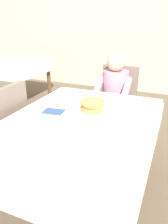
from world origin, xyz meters
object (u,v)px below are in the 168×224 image
at_px(dining_table_main, 79,131).
at_px(fork_left_of_plate, 70,109).
at_px(knife_right_of_plate, 113,116).
at_px(cup_coffee, 129,110).
at_px(chair_diner, 117,99).
at_px(syrup_pitcher, 70,100).
at_px(diner_person, 114,92).
at_px(chair_left_side, 3,127).
at_px(background_table_far, 17,68).
at_px(plate_breakfast, 92,111).
at_px(breakfast_stack, 92,105).
at_px(spoon_near_edge, 80,130).

distance_m(dining_table_main, fork_left_of_plate, 0.25).
bearing_deg(knife_right_of_plate, cup_coffee, -52.39).
xyz_separation_m(chair_diner, syrup_pitcher, (-0.22, -0.87, 0.25)).
xyz_separation_m(dining_table_main, syrup_pitcher, (-0.23, 0.30, 0.13)).
bearing_deg(knife_right_of_plate, diner_person, 11.20).
distance_m(diner_person, chair_left_side, 1.28).
relative_size(dining_table_main, knife_right_of_plate, 7.62).
relative_size(fork_left_of_plate, background_table_far, 0.16).
bearing_deg(diner_person, chair_diner, -90.00).
bearing_deg(diner_person, chair_left_side, 53.07).
bearing_deg(knife_right_of_plate, chair_diner, 8.91).
xyz_separation_m(chair_left_side, fork_left_of_plate, (0.61, 0.17, 0.21)).
bearing_deg(plate_breakfast, breakfast_stack, 1.72).
height_order(dining_table_main, spoon_near_edge, spoon_near_edge).
bearing_deg(dining_table_main, syrup_pitcher, 127.43).
relative_size(dining_table_main, breakfast_stack, 7.54).
distance_m(chair_left_side, knife_right_of_plate, 1.03).
bearing_deg(spoon_near_edge, chair_diner, 109.32).
bearing_deg(plate_breakfast, chair_left_side, -166.57).
bearing_deg(plate_breakfast, cup_coffee, 13.51).
distance_m(chair_diner, chair_left_side, 1.40).
distance_m(chair_left_side, plate_breakfast, 0.85).
xyz_separation_m(diner_person, plate_breakfast, (0.04, -0.82, 0.08)).
height_order(diner_person, knife_right_of_plate, diner_person).
relative_size(syrup_pitcher, spoon_near_edge, 0.53).
height_order(dining_table_main, plate_breakfast, plate_breakfast).
distance_m(cup_coffee, background_table_far, 2.94).
height_order(plate_breakfast, spoon_near_edge, plate_breakfast).
relative_size(chair_left_side, breakfast_stack, 4.60).
relative_size(cup_coffee, fork_left_of_plate, 0.63).
distance_m(chair_diner, syrup_pitcher, 0.93).
relative_size(chair_diner, diner_person, 0.83).
bearing_deg(background_table_far, diner_person, -22.98).
bearing_deg(cup_coffee, spoon_near_edge, -121.61).
bearing_deg(breakfast_stack, chair_left_side, -166.61).
distance_m(breakfast_stack, background_table_far, 2.75).
bearing_deg(syrup_pitcher, diner_person, 72.91).
xyz_separation_m(dining_table_main, plate_breakfast, (0.03, 0.19, 0.10)).
relative_size(chair_left_side, background_table_far, 0.83).
xyz_separation_m(breakfast_stack, background_table_far, (-2.14, 1.71, -0.18)).
relative_size(cup_coffee, syrup_pitcher, 1.41).
relative_size(chair_diner, fork_left_of_plate, 5.17).
bearing_deg(diner_person, breakfast_stack, 92.93).
relative_size(diner_person, background_table_far, 1.00).
relative_size(plate_breakfast, background_table_far, 0.25).
xyz_separation_m(cup_coffee, fork_left_of_plate, (-0.48, -0.09, -0.04)).
xyz_separation_m(chair_left_side, background_table_far, (-1.34, 1.90, 0.09)).
distance_m(chair_diner, breakfast_stack, 1.02).
bearing_deg(spoon_near_edge, diner_person, 109.78).
xyz_separation_m(plate_breakfast, fork_left_of_plate, (-0.19, -0.02, -0.01)).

